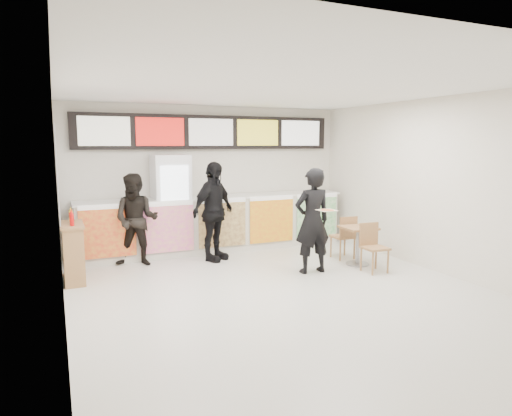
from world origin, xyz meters
TOP-DOWN VIEW (x-y plane):
  - floor at (0.00, 0.00)m, footprint 7.00×7.00m
  - ceiling at (0.00, 0.00)m, footprint 7.00×7.00m
  - wall_back at (0.00, 3.50)m, footprint 6.00×0.00m
  - wall_left at (-3.00, 0.00)m, footprint 0.00×7.00m
  - wall_right at (3.00, 0.00)m, footprint 0.00×7.00m
  - service_counter at (0.00, 3.09)m, footprint 5.56×0.77m
  - menu_board at (0.00, 3.41)m, footprint 5.50×0.14m
  - drinks_fridge at (-0.93, 3.11)m, footprint 0.70×0.67m
  - mirror_panel at (-2.99, 2.45)m, footprint 0.01×2.00m
  - customer_main at (0.97, 0.86)m, footprint 0.67×0.45m
  - customer_left at (-1.71, 2.55)m, footprint 1.01×0.92m
  - customer_mid at (-0.32, 2.33)m, footprint 1.17×1.00m
  - pizza_slice at (0.97, 0.41)m, footprint 0.36×0.36m
  - cafe_table at (2.00, 0.95)m, footprint 0.60×1.46m
  - condiment_ledge at (-2.82, 1.95)m, footprint 0.34×0.85m

SIDE VIEW (x-z plane):
  - floor at x=0.00m, z-range 0.00..0.00m
  - condiment_ledge at x=-2.82m, z-range -0.08..1.05m
  - cafe_table at x=2.00m, z-range 0.07..0.92m
  - service_counter at x=0.00m, z-range 0.00..1.14m
  - customer_left at x=-1.71m, z-range 0.00..1.69m
  - customer_main at x=0.97m, z-range 0.00..1.81m
  - customer_mid at x=-0.32m, z-range 0.00..1.88m
  - drinks_fridge at x=-0.93m, z-range 0.00..2.00m
  - pizza_slice at x=0.97m, z-range 1.15..1.17m
  - wall_back at x=0.00m, z-range -1.50..4.50m
  - wall_left at x=-3.00m, z-range -2.00..5.00m
  - wall_right at x=3.00m, z-range -2.00..5.00m
  - mirror_panel at x=-2.99m, z-range 1.00..2.50m
  - menu_board at x=0.00m, z-range 2.10..2.80m
  - ceiling at x=0.00m, z-range 3.00..3.00m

